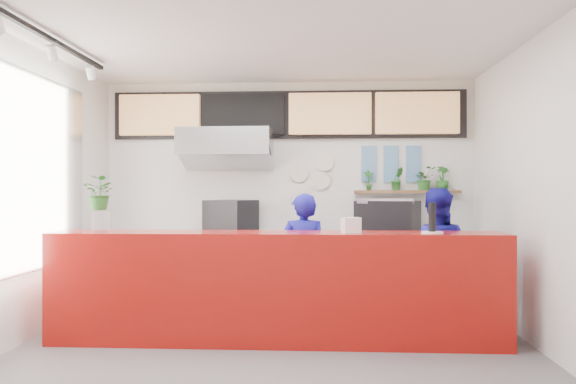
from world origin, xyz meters
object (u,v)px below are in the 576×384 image
at_px(espresso_machine, 388,219).
at_px(pepper_mill, 432,217).
at_px(panini_oven, 231,219).
at_px(staff_right, 435,259).
at_px(staff_center, 303,260).
at_px(service_counter, 276,287).

bearing_deg(espresso_machine, pepper_mill, -61.31).
bearing_deg(panini_oven, staff_right, -1.44).
xyz_separation_m(panini_oven, staff_right, (2.43, -1.18, -0.37)).
bearing_deg(staff_center, panini_oven, -53.70).
bearing_deg(staff_right, pepper_mill, 86.08).
bearing_deg(panini_oven, pepper_mill, -14.80).
relative_size(staff_right, pepper_mill, 5.46).
bearing_deg(staff_right, panini_oven, -15.99).
relative_size(staff_center, pepper_mill, 5.26).
relative_size(service_counter, pepper_mill, 15.94).
bearing_deg(staff_center, espresso_machine, -135.64).
distance_m(staff_center, staff_right, 1.44).
bearing_deg(staff_right, espresso_machine, -62.68).
xyz_separation_m(panini_oven, espresso_machine, (2.06, 0.00, -0.00)).
relative_size(espresso_machine, staff_center, 0.51).
relative_size(espresso_machine, staff_right, 0.49).
relative_size(service_counter, espresso_machine, 5.97).
distance_m(service_counter, espresso_machine, 2.31).
xyz_separation_m(espresso_machine, pepper_mill, (0.20, -1.85, 0.11)).
height_order(service_counter, panini_oven, panini_oven).
height_order(espresso_machine, staff_center, staff_center).
distance_m(espresso_machine, staff_right, 1.29).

